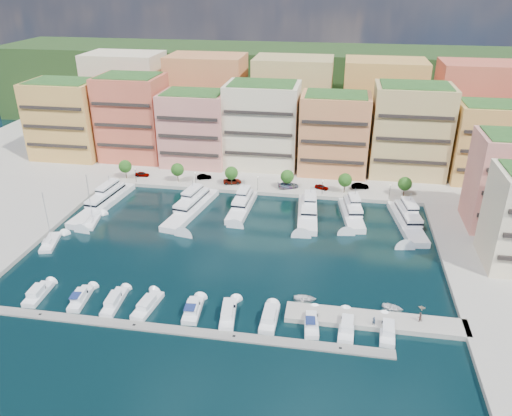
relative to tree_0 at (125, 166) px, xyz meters
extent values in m
plane|color=black|center=(40.00, -33.50, -4.74)|extent=(400.00, 400.00, 0.00)
cube|color=#9E998E|center=(40.00, 28.50, -4.74)|extent=(220.00, 64.00, 2.00)
cube|color=#193214|center=(40.00, 76.50, -4.74)|extent=(240.00, 40.00, 58.00)
cube|color=gray|center=(37.00, -63.50, -4.74)|extent=(72.00, 2.20, 0.35)
cube|color=#9E998E|center=(70.00, -55.50, -4.74)|extent=(32.00, 5.00, 2.00)
cube|color=gold|center=(-26.00, 16.50, 8.26)|extent=(22.00, 16.00, 24.00)
cube|color=black|center=(-26.00, 8.25, 8.26)|extent=(20.24, 0.50, 0.90)
cube|color=#275421|center=(-26.00, 16.50, 20.66)|extent=(19.36, 14.08, 0.80)
cube|color=#D36046|center=(-4.00, 18.50, 9.26)|extent=(20.00, 16.00, 26.00)
cube|color=black|center=(-4.00, 10.25, 9.26)|extent=(18.40, 0.50, 0.90)
cube|color=#275421|center=(-4.00, 18.50, 22.66)|extent=(17.60, 14.08, 0.80)
cube|color=#DD8F7B|center=(17.00, 16.50, 7.26)|extent=(20.00, 15.00, 22.00)
cube|color=black|center=(17.00, 8.75, 7.26)|extent=(18.40, 0.50, 0.90)
cube|color=#275421|center=(17.00, 16.50, 18.66)|extent=(17.60, 13.20, 0.80)
cube|color=beige|center=(38.00, 18.50, 8.76)|extent=(22.00, 16.00, 25.00)
cube|color=black|center=(38.00, 10.25, 8.76)|extent=(20.24, 0.50, 0.90)
cube|color=#275421|center=(38.00, 18.50, 21.66)|extent=(19.36, 14.08, 0.80)
cube|color=#D78D50|center=(60.00, 16.50, 7.76)|extent=(20.00, 15.00, 23.00)
cube|color=black|center=(60.00, 8.75, 7.76)|extent=(18.40, 0.50, 0.90)
cube|color=#275421|center=(60.00, 16.50, 19.66)|extent=(17.60, 13.20, 0.80)
cube|color=tan|center=(82.00, 18.50, 9.26)|extent=(22.00, 16.00, 26.00)
cube|color=black|center=(82.00, 10.25, 9.26)|extent=(20.24, 0.50, 0.90)
cube|color=#275421|center=(82.00, 18.50, 22.66)|extent=(19.36, 14.08, 0.80)
cube|color=gold|center=(104.00, 16.50, 7.26)|extent=(20.00, 15.00, 22.00)
cube|color=black|center=(104.00, 8.75, 7.26)|extent=(18.40, 0.50, 0.90)
cube|color=#275421|center=(104.00, 16.50, 18.66)|extent=(17.60, 13.20, 0.80)
cube|color=#DD8F7B|center=(102.00, -13.50, 7.26)|extent=(18.00, 14.00, 22.00)
cube|color=beige|center=(-15.00, 40.50, 11.26)|extent=(26.00, 18.00, 30.00)
cube|color=#D78D50|center=(15.00, 40.50, 11.26)|extent=(26.00, 18.00, 30.00)
cube|color=tan|center=(45.00, 40.50, 11.26)|extent=(26.00, 18.00, 30.00)
cube|color=gold|center=(75.00, 40.50, 11.26)|extent=(26.00, 18.00, 30.00)
cube|color=#D36046|center=(105.00, 40.50, 11.26)|extent=(26.00, 18.00, 30.00)
cylinder|color=#473323|center=(0.00, 0.00, -2.24)|extent=(0.24, 0.24, 3.00)
sphere|color=#1D3F12|center=(0.00, 0.00, 0.01)|extent=(3.80, 3.80, 3.80)
cylinder|color=#473323|center=(16.00, 0.00, -2.24)|extent=(0.24, 0.24, 3.00)
sphere|color=#1D3F12|center=(16.00, 0.00, 0.01)|extent=(3.80, 3.80, 3.80)
cylinder|color=#473323|center=(32.00, 0.00, -2.24)|extent=(0.24, 0.24, 3.00)
sphere|color=#1D3F12|center=(32.00, 0.00, 0.01)|extent=(3.80, 3.80, 3.80)
cylinder|color=#473323|center=(48.00, 0.00, -2.24)|extent=(0.24, 0.24, 3.00)
sphere|color=#1D3F12|center=(48.00, 0.00, 0.01)|extent=(3.80, 3.80, 3.80)
cylinder|color=#473323|center=(64.00, 0.00, -2.24)|extent=(0.24, 0.24, 3.00)
sphere|color=#1D3F12|center=(64.00, 0.00, 0.01)|extent=(3.80, 3.80, 3.80)
cylinder|color=#473323|center=(80.00, 0.00, -2.24)|extent=(0.24, 0.24, 3.00)
sphere|color=#1D3F12|center=(80.00, 0.00, 0.01)|extent=(3.80, 3.80, 3.80)
cylinder|color=black|center=(4.00, -2.30, -1.74)|extent=(0.10, 0.10, 4.00)
sphere|color=#FFF2CC|center=(4.00, -2.30, 0.31)|extent=(0.30, 0.30, 0.30)
cylinder|color=black|center=(22.00, -2.30, -1.74)|extent=(0.10, 0.10, 4.00)
sphere|color=#FFF2CC|center=(22.00, -2.30, 0.31)|extent=(0.30, 0.30, 0.30)
cylinder|color=black|center=(40.00, -2.30, -1.74)|extent=(0.10, 0.10, 4.00)
sphere|color=#FFF2CC|center=(40.00, -2.30, 0.31)|extent=(0.30, 0.30, 0.30)
cylinder|color=black|center=(58.00, -2.30, -1.74)|extent=(0.10, 0.10, 4.00)
sphere|color=#FFF2CC|center=(58.00, -2.30, 0.31)|extent=(0.30, 0.30, 0.30)
cylinder|color=black|center=(76.00, -2.30, -1.74)|extent=(0.10, 0.10, 4.00)
sphere|color=#FFF2CC|center=(76.00, -2.30, 0.31)|extent=(0.30, 0.30, 0.30)
cube|color=white|center=(0.98, -18.09, -4.39)|extent=(7.26, 27.49, 2.30)
cube|color=white|center=(0.98, -15.37, -2.34)|extent=(5.14, 15.25, 1.80)
cube|color=black|center=(0.98, -15.37, -2.34)|extent=(5.20, 15.31, 0.55)
cube|color=white|center=(0.98, -13.20, -0.74)|extent=(3.45, 8.39, 1.40)
cylinder|color=#B2B2B7|center=(0.98, -11.57, 0.86)|extent=(0.14, 0.14, 1.80)
cube|color=white|center=(24.89, -17.11, -4.39)|extent=(9.07, 25.66, 2.30)
cube|color=white|center=(24.89, -14.59, -2.34)|extent=(6.26, 14.34, 1.80)
cube|color=black|center=(24.89, -14.59, -2.34)|extent=(6.33, 14.41, 0.55)
cube|color=white|center=(24.89, -12.57, -0.74)|extent=(4.14, 7.95, 1.40)
cylinder|color=#B2B2B7|center=(24.89, -11.06, 0.86)|extent=(0.14, 0.14, 1.80)
cube|color=white|center=(37.65, -13.78, -4.39)|extent=(5.19, 18.74, 2.30)
cube|color=white|center=(37.65, -11.93, -2.34)|extent=(4.04, 10.36, 1.80)
cube|color=black|center=(37.65, -11.93, -2.34)|extent=(4.11, 10.42, 0.55)
cube|color=white|center=(37.65, -10.44, -0.74)|extent=(2.88, 5.68, 1.40)
cylinder|color=#B2B2B7|center=(37.65, -9.33, 0.86)|extent=(0.14, 0.14, 1.80)
cube|color=white|center=(54.94, -14.94, -4.39)|extent=(6.13, 21.16, 2.30)
cube|color=white|center=(54.94, -12.86, -2.34)|extent=(4.65, 11.72, 1.80)
cube|color=black|center=(54.94, -12.86, -2.34)|extent=(4.72, 11.79, 0.55)
cube|color=white|center=(54.94, -11.18, -0.74)|extent=(3.26, 6.44, 1.40)
cylinder|color=#B2B2B7|center=(54.94, -9.93, 0.86)|extent=(0.14, 0.14, 1.80)
cube|color=black|center=(54.94, -14.94, -4.84)|extent=(6.18, 21.21, 0.35)
cube|color=white|center=(65.97, -13.51, -4.39)|extent=(6.96, 18.45, 2.30)
cube|color=white|center=(65.97, -11.70, -2.34)|extent=(4.97, 10.32, 1.80)
cube|color=black|center=(65.97, -11.70, -2.34)|extent=(5.04, 10.39, 0.55)
cube|color=white|center=(65.97, -10.26, -0.74)|extent=(3.36, 5.73, 1.40)
cylinder|color=#B2B2B7|center=(65.97, -9.18, 0.86)|extent=(0.14, 0.14, 1.80)
cube|color=white|center=(79.45, -15.78, -4.39)|extent=(8.18, 23.02, 2.30)
cube|color=white|center=(79.45, -13.53, -2.34)|extent=(5.74, 12.86, 1.80)
cube|color=black|center=(79.45, -13.53, -2.34)|extent=(5.81, 12.93, 0.55)
cube|color=white|center=(79.45, -11.72, -0.74)|extent=(3.83, 7.13, 1.40)
cylinder|color=#B2B2B7|center=(79.45, -10.37, 0.86)|extent=(0.14, 0.14, 1.80)
cube|color=white|center=(6.33, -58.00, -4.49)|extent=(3.05, 7.84, 1.40)
cube|color=white|center=(6.33, -58.39, -3.19)|extent=(2.27, 3.80, 1.10)
cube|color=black|center=(6.33, -56.84, -3.44)|extent=(1.93, 0.20, 0.55)
cube|color=white|center=(15.11, -58.00, -4.49)|extent=(3.12, 8.01, 1.40)
cube|color=white|center=(15.11, -58.39, -3.19)|extent=(2.21, 3.91, 1.10)
cube|color=black|center=(15.11, -56.83, -3.44)|extent=(1.71, 0.27, 0.55)
cube|color=navy|center=(15.11, -59.41, -2.59)|extent=(1.88, 2.50, 0.12)
cube|color=white|center=(21.90, -58.00, -4.49)|extent=(2.90, 8.91, 1.40)
cube|color=white|center=(21.90, -58.44, -3.19)|extent=(2.12, 4.32, 1.10)
cube|color=black|center=(21.90, -56.68, -3.44)|extent=(1.74, 0.20, 0.55)
cube|color=white|center=(28.45, -58.00, -4.49)|extent=(3.73, 8.80, 1.40)
cube|color=white|center=(28.45, -58.43, -3.19)|extent=(2.58, 4.32, 1.10)
cube|color=black|center=(28.45, -56.72, -3.44)|extent=(1.92, 0.34, 0.55)
cube|color=white|center=(37.16, -58.00, -4.49)|extent=(3.34, 7.72, 1.40)
cube|color=white|center=(37.16, -58.38, -3.19)|extent=(2.43, 3.77, 1.10)
cube|color=black|center=(37.16, -56.87, -3.44)|extent=(1.99, 0.25, 0.55)
cube|color=navy|center=(37.16, -59.36, -2.59)|extent=(2.11, 2.40, 0.12)
cube|color=white|center=(43.79, -58.00, -4.49)|extent=(3.57, 9.14, 1.40)
cube|color=white|center=(43.79, -58.45, -3.19)|extent=(2.46, 4.48, 1.10)
cube|color=black|center=(43.79, -56.66, -3.44)|extent=(1.81, 0.32, 0.55)
cube|color=white|center=(51.35, -58.00, -4.49)|extent=(2.84, 8.02, 1.40)
cube|color=white|center=(51.35, -58.40, -3.19)|extent=(2.19, 3.86, 1.10)
cube|color=black|center=(51.35, -56.80, -3.44)|extent=(1.99, 0.12, 0.55)
cube|color=white|center=(58.82, -58.00, -4.49)|extent=(3.13, 8.12, 1.40)
cube|color=white|center=(58.82, -58.40, -3.19)|extent=(2.23, 3.96, 1.10)
cube|color=black|center=(58.82, -56.81, -3.44)|extent=(1.75, 0.26, 0.55)
cube|color=navy|center=(58.82, -59.43, -2.59)|extent=(1.90, 2.52, 0.12)
cube|color=white|center=(64.99, -58.00, -4.49)|extent=(3.06, 8.61, 1.40)
cube|color=white|center=(64.99, -58.42, -3.19)|extent=(2.25, 4.18, 1.10)
cube|color=black|center=(64.99, -56.73, -3.44)|extent=(1.89, 0.20, 0.55)
cube|color=white|center=(71.95, -58.00, -4.49)|extent=(3.10, 8.06, 1.40)
cube|color=white|center=(71.95, -58.39, -3.19)|extent=(2.23, 3.93, 1.10)
cube|color=black|center=(71.95, -56.82, -3.44)|extent=(1.80, 0.24, 0.55)
cube|color=white|center=(2.24, -27.22, -4.54)|extent=(4.36, 9.13, 1.20)
cube|color=white|center=(2.24, -28.09, -3.64)|extent=(2.02, 2.47, 0.60)
cylinder|color=#B2B2B7|center=(2.24, -26.78, 2.06)|extent=(0.14, 0.14, 12.00)
cylinder|color=#B2B2B7|center=(2.24, -28.53, -2.94)|extent=(0.87, 3.89, 0.10)
cube|color=white|center=(-2.27, -38.79, -4.54)|extent=(4.95, 9.28, 1.20)
cube|color=white|center=(-2.27, -39.67, -3.64)|extent=(2.19, 2.57, 0.60)
cylinder|color=#B2B2B7|center=(-2.27, -38.34, 2.06)|extent=(0.14, 0.14, 12.00)
cylinder|color=#B2B2B7|center=(-2.27, -40.12, -2.94)|extent=(1.10, 3.88, 0.10)
imported|color=white|center=(57.16, -50.84, -4.29)|extent=(4.48, 3.30, 0.90)
imported|color=beige|center=(78.77, -49.84, -4.38)|extent=(1.59, 1.45, 0.72)
imported|color=white|center=(73.38, -50.96, -4.34)|extent=(4.52, 3.75, 0.81)
imported|color=gray|center=(4.08, 2.27, -3.03)|extent=(4.24, 1.91, 1.42)
imported|color=gray|center=(22.97, 3.28, -3.03)|extent=(4.60, 2.79, 1.43)
imported|color=gray|center=(31.94, 1.27, -3.01)|extent=(5.74, 3.89, 1.46)
imported|color=gray|center=(48.27, 0.70, -2.89)|extent=(6.34, 4.51, 1.70)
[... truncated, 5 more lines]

